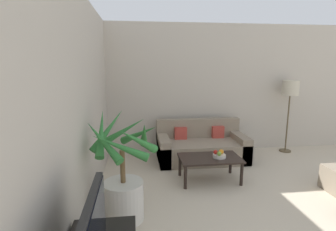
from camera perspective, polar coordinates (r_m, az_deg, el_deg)
name	(u,v)px	position (r m, az deg, el deg)	size (l,w,h in m)	color
wall_back	(263,88)	(6.13, 19.89, 5.56)	(8.32, 0.06, 2.70)	#BCB2A3
wall_left	(58,131)	(2.25, -22.86, -3.18)	(0.06, 8.23, 2.70)	#BCB2A3
potted_palm	(123,181)	(3.27, -9.69, -13.93)	(0.88, 0.89, 1.36)	beige
sofa_loveseat	(201,147)	(5.27, 7.26, -6.82)	(1.72, 0.85, 0.77)	gray
floor_lamp	(290,92)	(6.07, 25.08, 4.75)	(0.33, 0.33, 1.54)	brown
coffee_table	(210,160)	(4.35, 9.08, -9.58)	(0.98, 0.58, 0.40)	black
fruit_bowl	(219,156)	(4.34, 11.10, -8.65)	(0.21, 0.21, 0.05)	beige
apple_red	(216,152)	(4.33, 10.31, -7.82)	(0.07, 0.07, 0.07)	red
apple_green	(219,154)	(4.26, 11.09, -8.14)	(0.07, 0.07, 0.07)	olive
orange_fruit	(221,152)	(4.34, 11.51, -7.76)	(0.08, 0.08, 0.08)	orange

